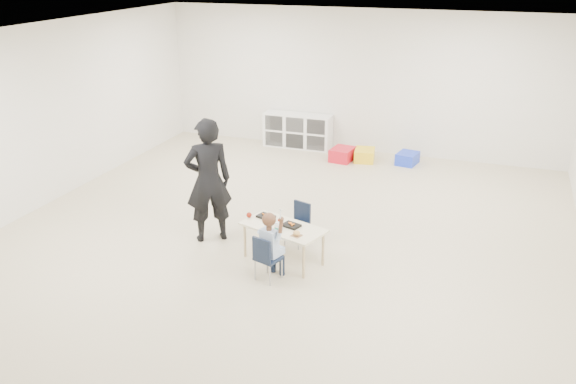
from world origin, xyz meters
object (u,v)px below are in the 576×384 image
(child, at_px, (268,245))
(cubby_shelf, at_px, (298,131))
(chair_near, at_px, (268,257))
(table, at_px, (283,243))
(adult, at_px, (208,181))

(child, bearing_deg, cubby_shelf, 122.97)
(chair_near, height_order, child, child)
(table, bearing_deg, adult, -175.26)
(table, relative_size, chair_near, 2.01)
(chair_near, relative_size, adult, 0.34)
(table, relative_size, adult, 0.68)
(cubby_shelf, xyz_separation_m, adult, (0.26, -4.54, 0.52))
(chair_near, xyz_separation_m, child, (-0.00, 0.00, 0.17))
(adult, bearing_deg, cubby_shelf, -123.00)
(table, height_order, child, child)
(child, height_order, adult, adult)
(child, distance_m, cubby_shelf, 5.53)
(chair_near, bearing_deg, table, 107.03)
(table, distance_m, adult, 1.37)
(adult, bearing_deg, child, 110.01)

